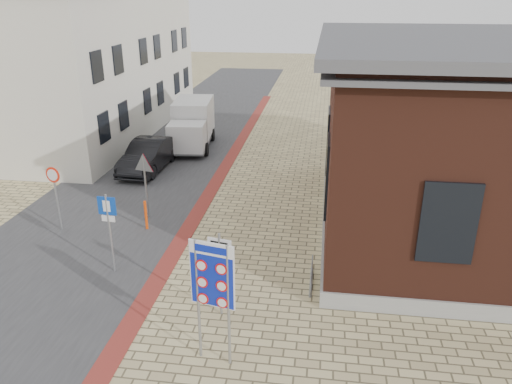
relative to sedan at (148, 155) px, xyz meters
The scene contains 16 objects.
ground 12.65m from the sedan, 63.61° to the right, with size 120.00×120.00×0.00m, color tan.
road_strip 3.76m from the sedan, 88.23° to the left, with size 7.00×60.00×0.02m, color #38383A.
curb_strip 3.91m from the sedan, 19.96° to the right, with size 0.60×40.00×0.02m, color maroon.
brick_building 15.48m from the sedan, 16.46° to the right, with size 13.00×13.00×6.80m.
townhouse_near 6.42m from the sedan, behind, with size 7.40×6.40×8.30m.
townhouse_mid 9.40m from the sedan, 128.82° to the left, with size 7.40×6.40×9.10m.
townhouse_far 14.20m from the sedan, 112.98° to the left, with size 7.40×6.40×8.30m.
bike_rack 12.31m from the sedan, 47.80° to the right, with size 0.08×1.80×0.60m.
sedan is the anchor object (origin of this frame).
box_truck 4.19m from the sedan, 73.63° to the left, with size 2.45×5.02×2.54m.
border_sign 14.28m from the sedan, 64.49° to the right, with size 1.06×0.27×3.16m.
essen_sign 12.52m from the sedan, 61.84° to the right, with size 0.65×0.18×2.45m.
parking_sign 9.61m from the sedan, 77.21° to the right, with size 0.58×0.08×2.61m.
yield_sign 5.74m from the sedan, 71.15° to the right, with size 0.89×0.25×2.54m.
speed_sign 6.94m from the sedan, 98.15° to the right, with size 0.57×0.15×2.46m.
bollard 6.66m from the sedan, 71.48° to the right, with size 0.10×0.10×1.12m, color #E5460C.
Camera 1 is at (2.80, -10.83, 8.24)m, focal length 35.00 mm.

